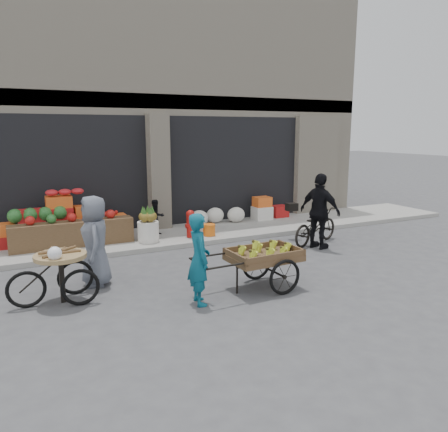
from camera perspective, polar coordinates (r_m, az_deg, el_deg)
name	(u,v)px	position (r m, az deg, el deg)	size (l,w,h in m)	color
ground	(245,287)	(8.09, 2.78, -9.31)	(80.00, 80.00, 0.00)	#424244
sidewalk	(171,236)	(11.68, -6.98, -2.63)	(18.00, 2.20, 0.12)	gray
building	(129,113)	(15.13, -12.34, 12.97)	(14.00, 6.45, 7.00)	beige
fruit_display	(70,220)	(11.28, -19.52, -0.50)	(3.10, 1.12, 1.24)	#AD1818
pineapple_bin	(148,232)	(10.92, -9.87, -2.01)	(0.52, 0.52, 0.50)	silver
fire_hydrant	(190,223)	(11.19, -4.41, -0.86)	(0.22, 0.22, 0.71)	#A5140F
orange_bucket	(209,230)	(11.39, -1.97, -1.82)	(0.32, 0.32, 0.30)	orange
right_bay_goods	(246,212)	(13.19, 2.89, 0.58)	(3.35, 0.60, 0.70)	silver
seated_person	(156,217)	(11.55, -8.84, -0.17)	(0.45, 0.35, 0.93)	black
banana_cart	(262,254)	(7.87, 4.96, -4.92)	(2.18, 0.98, 0.90)	brown
vendor_woman	(199,259)	(7.16, -3.29, -5.64)	(0.56, 0.37, 1.53)	#0D5469
tricycle_cart	(61,270)	(7.74, -20.55, -6.59)	(1.42, 0.84, 0.95)	#9E7F51
vendor_grey	(95,241)	(8.34, -16.51, -3.12)	(0.82, 0.53, 1.67)	slate
bicycle	(315,226)	(11.23, 11.86, -1.30)	(0.60, 1.72, 0.90)	black
cyclist	(320,211)	(10.71, 12.42, 0.60)	(1.07, 0.45, 1.83)	black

